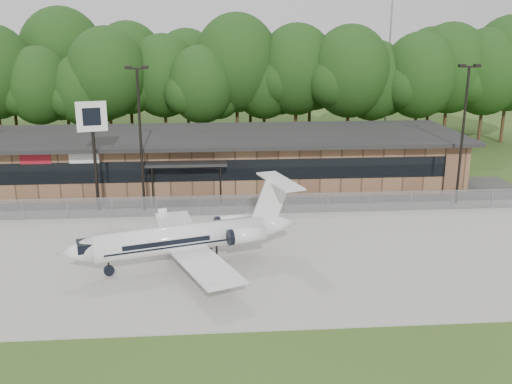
{
  "coord_description": "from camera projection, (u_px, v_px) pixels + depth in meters",
  "views": [
    {
      "loc": [
        -0.06,
        -22.9,
        12.62
      ],
      "look_at": [
        2.67,
        12.0,
        2.55
      ],
      "focal_mm": 40.0,
      "sensor_mm": 36.0,
      "label": 1
    }
  ],
  "objects": [
    {
      "name": "ground",
      "position": [
        217.0,
        322.0,
        25.43
      ],
      "size": [
        160.0,
        160.0,
        0.0
      ],
      "primitive_type": "plane",
      "color": "#364D1B",
      "rests_on": "ground"
    },
    {
      "name": "apron",
      "position": [
        216.0,
        253.0,
        33.09
      ],
      "size": [
        64.0,
        18.0,
        0.08
      ],
      "primitive_type": "cube",
      "color": "#9E9B93",
      "rests_on": "ground"
    },
    {
      "name": "parking_lot",
      "position": [
        214.0,
        197.0,
        44.11
      ],
      "size": [
        50.0,
        9.0,
        0.06
      ],
      "primitive_type": "cube",
      "color": "#383835",
      "rests_on": "ground"
    },
    {
      "name": "terminal",
      "position": [
        213.0,
        158.0,
        47.77
      ],
      "size": [
        41.0,
        11.65,
        4.3
      ],
      "color": "#866043",
      "rests_on": "ground"
    },
    {
      "name": "fence",
      "position": [
        214.0,
        206.0,
        39.59
      ],
      "size": [
        46.0,
        0.04,
        1.52
      ],
      "color": "gray",
      "rests_on": "ground"
    },
    {
      "name": "treeline",
      "position": [
        211.0,
        76.0,
        63.6
      ],
      "size": [
        72.0,
        12.0,
        15.0
      ],
      "primitive_type": null,
      "color": "#1B3A12",
      "rests_on": "ground"
    },
    {
      "name": "radio_mast",
      "position": [
        391.0,
        29.0,
        69.62
      ],
      "size": [
        0.2,
        0.2,
        25.0
      ],
      "primitive_type": "cylinder",
      "color": "gray",
      "rests_on": "ground"
    },
    {
      "name": "light_pole_mid",
      "position": [
        140.0,
        129.0,
        39.22
      ],
      "size": [
        1.55,
        0.3,
        10.23
      ],
      "color": "black",
      "rests_on": "ground"
    },
    {
      "name": "light_pole_right",
      "position": [
        464.0,
        124.0,
        40.94
      ],
      "size": [
        1.55,
        0.3,
        10.23
      ],
      "color": "black",
      "rests_on": "ground"
    },
    {
      "name": "business_jet",
      "position": [
        190.0,
        238.0,
        31.07
      ],
      "size": [
        13.23,
        11.87,
        4.49
      ],
      "rotation": [
        0.0,
        0.0,
        0.29
      ],
      "color": "white",
      "rests_on": "ground"
    },
    {
      "name": "pole_sign",
      "position": [
        92.0,
        128.0,
        39.25
      ],
      "size": [
        2.05,
        0.71,
        7.84
      ],
      "rotation": [
        0.0,
        0.0,
        0.24
      ],
      "color": "black",
      "rests_on": "ground"
    }
  ]
}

